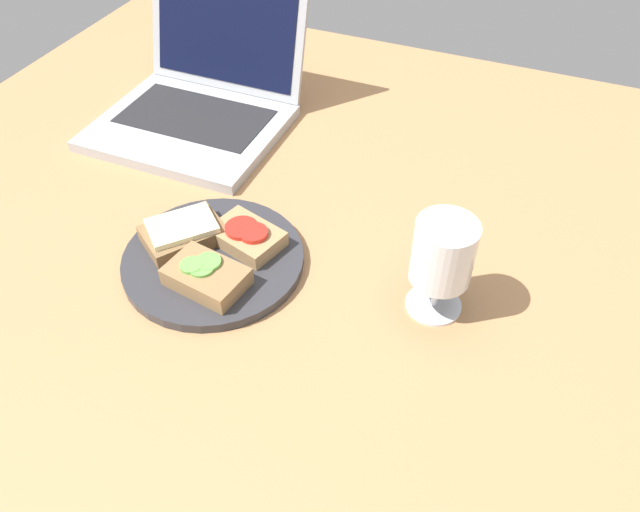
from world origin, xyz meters
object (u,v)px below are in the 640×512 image
object	(u,v)px
plate	(213,259)
sandwich_with_cucumber	(206,276)
wine_glass	(442,257)
laptop	(200,99)
sandwich_with_cheese	(181,235)
sandwich_with_tomato	(247,236)

from	to	relation	value
plate	sandwich_with_cucumber	distance (cm)	5.41
plate	wine_glass	xyz separation A→B (cm)	(29.05, 4.00, 7.75)
laptop	wine_glass	bearing A→B (deg)	-28.51
sandwich_with_cheese	laptop	bearing A→B (deg)	116.03
sandwich_with_cucumber	wine_glass	bearing A→B (deg)	17.63
sandwich_with_cheese	wine_glass	xyz separation A→B (cm)	(34.06, 3.34, 5.61)
plate	laptop	xyz separation A→B (cm)	(-19.52, 30.38, 3.29)
sandwich_with_cucumber	laptop	size ratio (longest dim) A/B	0.34
plate	sandwich_with_tomato	size ratio (longest dim) A/B	2.25
sandwich_with_cheese	sandwich_with_tomato	size ratio (longest dim) A/B	1.17
sandwich_with_tomato	sandwich_with_cheese	bearing A→B (deg)	-157.74
sandwich_with_cucumber	wine_glass	distance (cm)	29.08
sandwich_with_cucumber	sandwich_with_tomato	bearing A→B (deg)	81.85
sandwich_with_cheese	sandwich_with_tomato	world-z (taller)	sandwich_with_cheese
sandwich_with_cucumber	laptop	bearing A→B (deg)	121.42
plate	sandwich_with_cucumber	xyz separation A→B (cm)	(1.87, -4.64, 2.07)
sandwich_with_cucumber	sandwich_with_tomato	world-z (taller)	sandwich_with_cucumber
plate	sandwich_with_cheese	size ratio (longest dim) A/B	1.92
sandwich_with_cheese	sandwich_with_tomato	xyz separation A→B (cm)	(8.11, 3.32, -0.15)
sandwich_with_cucumber	sandwich_with_tomato	distance (cm)	8.71
plate	wine_glass	bearing A→B (deg)	7.83
plate	sandwich_with_tomato	world-z (taller)	sandwich_with_tomato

